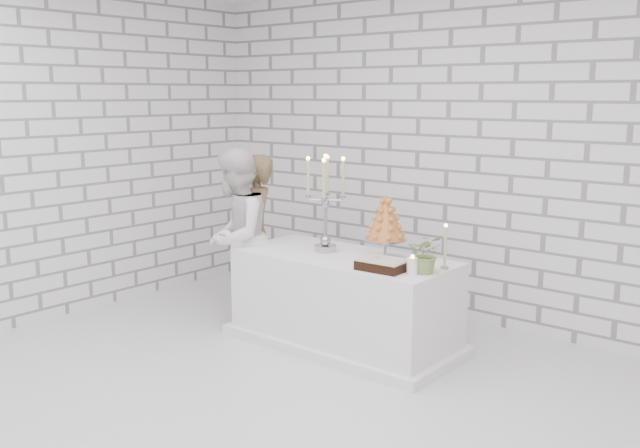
{
  "coord_description": "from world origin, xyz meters",
  "views": [
    {
      "loc": [
        2.83,
        -3.08,
        2.03
      ],
      "look_at": [
        -0.53,
        0.97,
        1.05
      ],
      "focal_mm": 39.39,
      "sensor_mm": 36.0,
      "label": 1
    }
  ],
  "objects_px": {
    "cake_table": "(344,300)",
    "croquembouche": "(385,227)",
    "bride": "(236,238)",
    "candelabra": "(326,203)",
    "groom": "(255,236)"
  },
  "relations": [
    {
      "from": "cake_table",
      "to": "candelabra",
      "type": "height_order",
      "value": "candelabra"
    },
    {
      "from": "groom",
      "to": "candelabra",
      "type": "bearing_deg",
      "value": 59.7
    },
    {
      "from": "cake_table",
      "to": "candelabra",
      "type": "distance_m",
      "value": 0.8
    },
    {
      "from": "cake_table",
      "to": "groom",
      "type": "relative_size",
      "value": 1.21
    },
    {
      "from": "candelabra",
      "to": "croquembouche",
      "type": "height_order",
      "value": "candelabra"
    },
    {
      "from": "cake_table",
      "to": "bride",
      "type": "xyz_separation_m",
      "value": [
        -1.06,
        -0.19,
        0.41
      ]
    },
    {
      "from": "cake_table",
      "to": "croquembouche",
      "type": "height_order",
      "value": "croquembouche"
    },
    {
      "from": "groom",
      "to": "bride",
      "type": "distance_m",
      "value": 0.29
    },
    {
      "from": "groom",
      "to": "candelabra",
      "type": "distance_m",
      "value": 0.98
    },
    {
      "from": "groom",
      "to": "bride",
      "type": "bearing_deg",
      "value": -16.1
    },
    {
      "from": "groom",
      "to": "bride",
      "type": "relative_size",
      "value": 0.95
    },
    {
      "from": "cake_table",
      "to": "groom",
      "type": "height_order",
      "value": "groom"
    },
    {
      "from": "cake_table",
      "to": "bride",
      "type": "relative_size",
      "value": 1.14
    },
    {
      "from": "groom",
      "to": "croquembouche",
      "type": "relative_size",
      "value": 2.92
    },
    {
      "from": "bride",
      "to": "croquembouche",
      "type": "bearing_deg",
      "value": 77.2
    }
  ]
}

